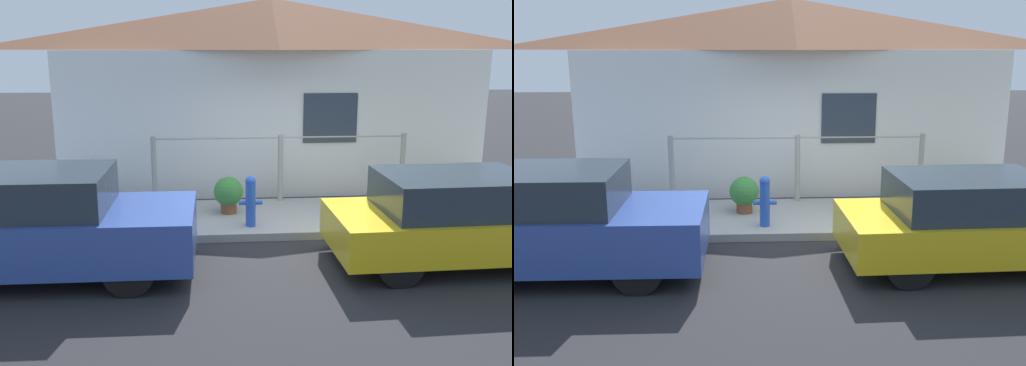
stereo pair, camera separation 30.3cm
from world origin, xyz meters
TOP-DOWN VIEW (x-y plane):
  - ground_plane at (0.00, 0.00)m, footprint 60.00×60.00m
  - sidewalk at (0.00, 1.06)m, footprint 24.00×2.12m
  - house at (0.00, 3.65)m, footprint 9.15×2.23m
  - fence at (0.00, 1.97)m, footprint 4.90×0.10m
  - car_left at (-3.76, -1.12)m, footprint 4.29×1.76m
  - car_right at (2.20, -1.12)m, footprint 3.83×1.80m
  - fire_hydrant at (-0.69, 0.42)m, footprint 0.39×0.18m
  - potted_plant_near_hydrant at (-1.03, 1.22)m, footprint 0.53×0.53m
  - potted_plant_by_fence at (-3.61, 1.71)m, footprint 0.38×0.38m

SIDE VIEW (x-z plane):
  - ground_plane at x=0.00m, z-range 0.00..0.00m
  - sidewalk at x=0.00m, z-range 0.00..0.13m
  - potted_plant_by_fence at x=-3.61m, z-range 0.17..0.67m
  - potted_plant_near_hydrant at x=-1.03m, z-range 0.17..0.83m
  - fire_hydrant at x=-0.69m, z-range 0.15..1.01m
  - car_right at x=2.20m, z-range 0.01..1.33m
  - car_left at x=-3.76m, z-range 0.00..1.47m
  - fence at x=0.00m, z-range 0.19..1.48m
  - house at x=0.00m, z-range 1.23..5.26m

